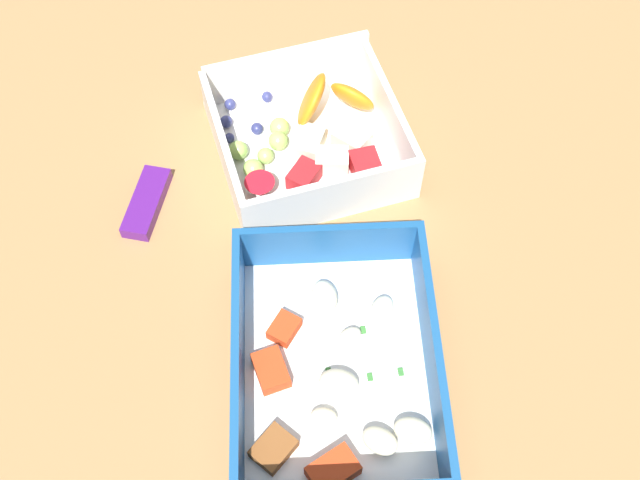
% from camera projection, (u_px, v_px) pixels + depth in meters
% --- Properties ---
extents(table_surface, '(0.80, 0.80, 0.02)m').
position_uv_depth(table_surface, '(314.00, 248.00, 0.67)').
color(table_surface, '#9E7547').
rests_on(table_surface, ground).
extents(pasta_container, '(0.22, 0.17, 0.05)m').
position_uv_depth(pasta_container, '(335.00, 370.00, 0.58)').
color(pasta_container, white).
rests_on(pasta_container, table_surface).
extents(fruit_bowl, '(0.18, 0.18, 0.06)m').
position_uv_depth(fruit_bowl, '(309.00, 137.00, 0.69)').
color(fruit_bowl, white).
rests_on(fruit_bowl, table_surface).
extents(candy_bar, '(0.07, 0.05, 0.01)m').
position_uv_depth(candy_bar, '(147.00, 203.00, 0.67)').
color(candy_bar, '#51197A').
rests_on(candy_bar, table_surface).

